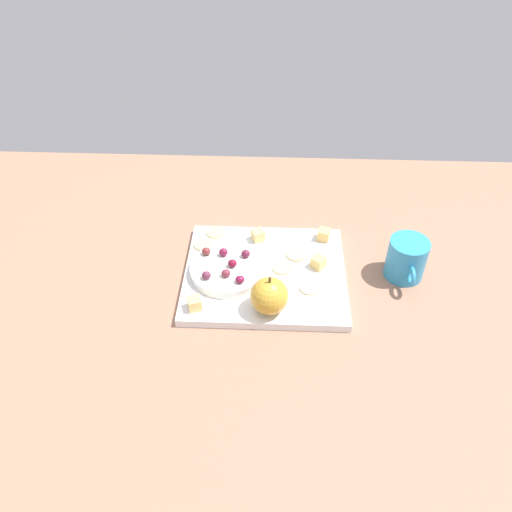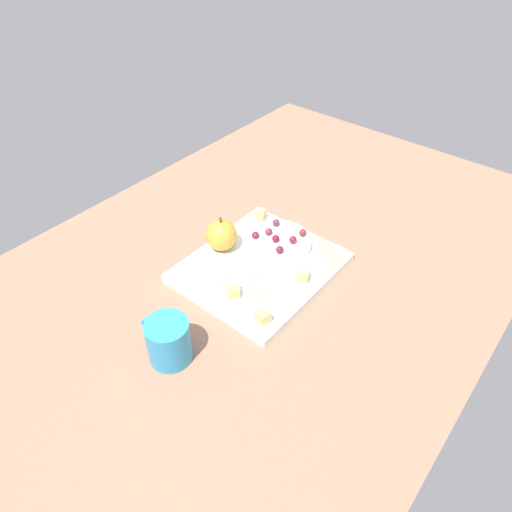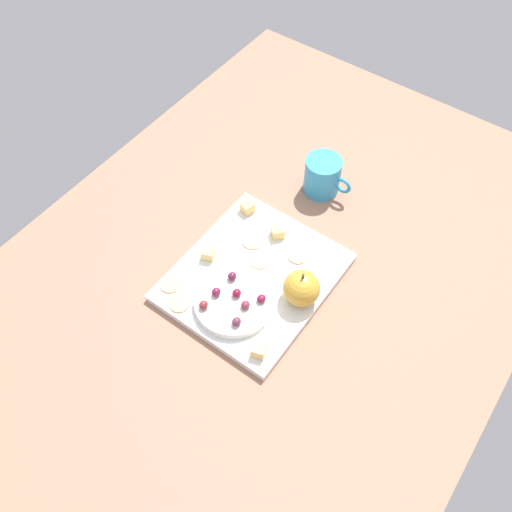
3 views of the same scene
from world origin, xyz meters
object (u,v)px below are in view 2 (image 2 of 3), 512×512
cracker_0 (217,276)px  grape_1 (269,232)px  cracker_3 (334,260)px  cheese_cube_3 (303,275)px  cracker_4 (324,247)px  serving_dish (278,242)px  cracker_1 (253,274)px  platter (260,267)px  cheese_cube_2 (263,317)px  grape_3 (280,250)px  cheese_cube_0 (260,215)px  cracker_2 (260,290)px  grape_2 (303,233)px  apple_whole (221,235)px  cheese_cube_1 (233,291)px  grape_0 (255,235)px  grape_5 (276,223)px  cup (168,341)px  grape_4 (293,240)px  grape_6 (277,239)px

cracker_0 → grape_1: bearing=177.0°
cracker_3 → cheese_cube_3: bearing=-11.2°
cheese_cube_3 → cracker_4: (-11.81, -2.37, -1.04)cm
serving_dish → cracker_1: bearing=10.2°
platter → cheese_cube_2: size_ratio=13.26×
grape_3 → cheese_cube_0: bearing=-124.9°
cracker_1 → cracker_2: bearing=54.8°
cheese_cube_0 → grape_2: grape_2 is taller
platter → cracker_1: cracker_1 is taller
apple_whole → cracker_1: (2.46, 11.34, -3.40)cm
cheese_cube_1 → cracker_4: 25.27cm
grape_0 → serving_dish: bearing=124.3°
cheese_cube_3 → cracker_0: 18.17cm
grape_5 → apple_whole: bearing=-25.5°
cheese_cube_2 → cup: cup is taller
cracker_4 → cup: 42.70cm
cheese_cube_0 → grape_4: 13.90cm
cheese_cube_3 → cracker_2: bearing=-30.9°
platter → cracker_1: bearing=13.8°
cheese_cube_0 → cracker_3: 22.69cm
cheese_cube_1 → cracker_3: 24.55cm
cheese_cube_2 → grape_3: bearing=-152.5°
serving_dish → cheese_cube_3: cheese_cube_3 is taller
cracker_4 → grape_4: size_ratio=2.26×
serving_dish → grape_4: (-1.04, 3.50, 1.79)cm
platter → cheese_cube_2: bearing=40.6°
grape_0 → grape_1: size_ratio=1.00×
grape_3 → grape_5: bearing=-137.9°
serving_dish → cracker_4: serving_dish is taller
cheese_cube_0 → cup: 43.57cm
cracker_4 → grape_1: grape_1 is taller
apple_whole → cheese_cube_0: size_ratio=2.91×
cracker_4 → grape_6: bearing=-49.0°
cracker_4 → grape_5: (2.23, -12.12, 2.48)cm
cheese_cube_3 → grape_3: (-2.24, -7.85, 1.46)cm
apple_whole → cracker_3: (-12.46, 22.32, -3.40)cm
grape_1 → grape_0: bearing=-29.1°
serving_dish → cracker_2: serving_dish is taller
grape_0 → grape_3: size_ratio=1.00×
cheese_cube_0 → grape_5: grape_5 is taller
cracker_3 → cracker_0: bearing=-39.0°
cheese_cube_2 → grape_3: 18.76cm
cracker_4 → grape_0: size_ratio=2.26×
grape_3 → grape_4: 4.61cm
cheese_cube_1 → apple_whole: bearing=-129.0°
cracker_3 → grape_3: bearing=-53.1°
grape_3 → serving_dish: bearing=-137.7°
cheese_cube_2 → cracker_3: 23.97cm
cracker_4 → cheese_cube_3: bearing=11.3°
platter → apple_whole: size_ratio=4.56×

